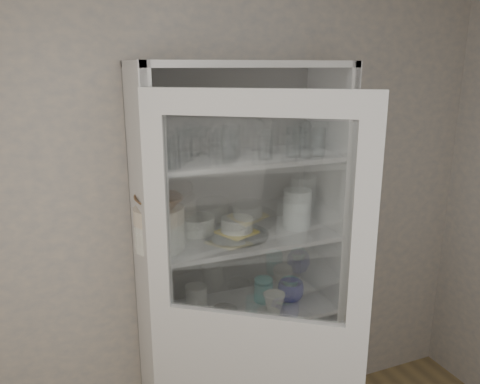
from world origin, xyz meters
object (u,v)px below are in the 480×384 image
object	(u,v)px
cream_bowl	(159,215)
teal_jar	(263,290)
white_ramekin	(237,224)
yellow_trivet	(237,232)
goblet_2	(258,133)
white_canister	(196,298)
goblet_3	(305,133)
mug_white	(274,303)
tin_box	(260,363)
cream_dish	(229,372)
goblet_0	(201,138)
mug_blue	(291,291)
mug_teal	(290,287)
pantry_cabinet	(236,288)
grey_bowl_stack	(297,209)
cupboard_door	(255,363)
terracotta_bowl	(158,202)
glass_platter	(237,235)
goblet_1	(191,137)
plate_stack_back	(196,225)
measuring_cups	(224,311)
plate_stack_front	(160,235)

from	to	relation	value
cream_bowl	teal_jar	bearing A→B (deg)	4.42
white_ramekin	yellow_trivet	bearing A→B (deg)	0.00
goblet_2	white_canister	world-z (taller)	goblet_2
goblet_3	cream_bowl	world-z (taller)	goblet_3
mug_white	tin_box	world-z (taller)	mug_white
yellow_trivet	cream_dish	xyz separation A→B (m)	(-0.05, 0.00, -0.79)
goblet_0	mug_white	distance (m)	0.91
mug_blue	teal_jar	distance (m)	0.15
goblet_3	mug_teal	xyz separation A→B (m)	(-0.10, -0.08, -0.83)
pantry_cabinet	yellow_trivet	xyz separation A→B (m)	(-0.02, -0.08, 0.34)
grey_bowl_stack	cream_dish	world-z (taller)	grey_bowl_stack
mug_white	white_canister	world-z (taller)	white_canister
cupboard_door	mug_blue	size ratio (longest dim) A/B	14.57
goblet_3	tin_box	bearing A→B (deg)	-160.87
teal_jar	cupboard_door	bearing A→B (deg)	-118.72
mug_white	white_canister	xyz separation A→B (m)	(-0.36, 0.17, 0.02)
terracotta_bowl	mug_teal	xyz separation A→B (m)	(0.72, 0.05, -0.58)
white_canister	glass_platter	bearing A→B (deg)	-19.46
grey_bowl_stack	goblet_2	bearing A→B (deg)	147.02
goblet_2	mug_white	xyz separation A→B (m)	(-0.00, -0.22, -0.84)
cupboard_door	goblet_1	bearing A→B (deg)	133.95
mug_teal	tin_box	world-z (taller)	mug_teal
goblet_0	yellow_trivet	size ratio (longest dim) A/B	0.95
cupboard_door	plate_stack_back	xyz separation A→B (m)	(-0.06, 0.60, 0.43)
grey_bowl_stack	measuring_cups	bearing A→B (deg)	-174.36
mug_teal	mug_white	bearing A→B (deg)	-115.81
glass_platter	teal_jar	world-z (taller)	glass_platter
plate_stack_back	tin_box	bearing A→B (deg)	-19.01
terracotta_bowl	white_ramekin	xyz separation A→B (m)	(0.39, 0.01, -0.16)
grey_bowl_stack	white_ramekin	bearing A→B (deg)	-177.80
goblet_3	terracotta_bowl	size ratio (longest dim) A/B	0.72
white_ramekin	mug_blue	xyz separation A→B (m)	(0.30, -0.02, -0.41)
plate_stack_back	grey_bowl_stack	size ratio (longest dim) A/B	0.93
mug_teal	white_canister	xyz separation A→B (m)	(-0.53, 0.03, 0.02)
teal_jar	white_canister	bearing A→B (deg)	174.42
goblet_2	goblet_3	world-z (taller)	goblet_2
goblet_1	cream_bowl	bearing A→B (deg)	-152.68
glass_platter	mug_blue	bearing A→B (deg)	-4.65
plate_stack_front	goblet_3	bearing A→B (deg)	8.87
terracotta_bowl	mug_white	size ratio (longest dim) A/B	1.93
white_canister	cream_dish	xyz separation A→B (m)	(0.15, -0.07, -0.43)
glass_platter	mug_blue	distance (m)	0.46
measuring_cups	tin_box	size ratio (longest dim) A/B	0.57
terracotta_bowl	measuring_cups	distance (m)	0.67
white_ramekin	mug_teal	bearing A→B (deg)	6.93
mug_white	plate_stack_front	bearing A→B (deg)	171.07
cupboard_door	plate_stack_back	size ratio (longest dim) A/B	10.76
mug_blue	plate_stack_back	bearing A→B (deg)	172.77
plate_stack_front	mug_white	xyz separation A→B (m)	(0.55, -0.09, -0.41)
plate_stack_front	white_canister	distance (m)	0.45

